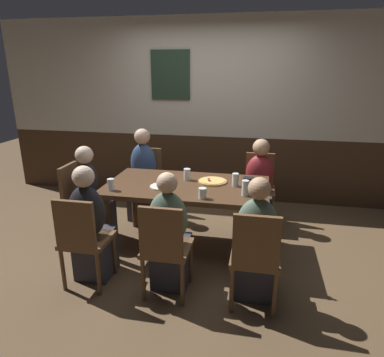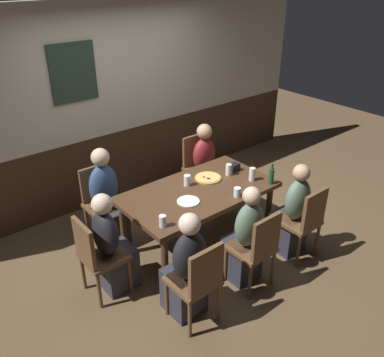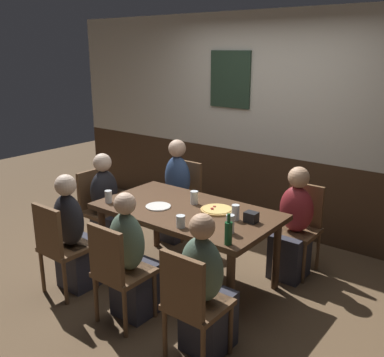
# 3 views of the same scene
# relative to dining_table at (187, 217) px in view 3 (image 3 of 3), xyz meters

# --- Properties ---
(ground_plane) EXTENTS (12.00, 12.00, 0.00)m
(ground_plane) POSITION_rel_dining_table_xyz_m (0.00, 0.00, -0.66)
(ground_plane) COLOR brown
(wall_back) EXTENTS (6.40, 0.13, 2.60)m
(wall_back) POSITION_rel_dining_table_xyz_m (-0.00, 1.65, 0.64)
(wall_back) COLOR #3D2819
(wall_back) RESTS_ON ground_plane
(dining_table) EXTENTS (1.70, 0.94, 0.74)m
(dining_table) POSITION_rel_dining_table_xyz_m (0.00, 0.00, 0.00)
(dining_table) COLOR #472D1C
(dining_table) RESTS_ON ground_plane
(chair_right_near) EXTENTS (0.40, 0.40, 0.88)m
(chair_right_near) POSITION_rel_dining_table_xyz_m (0.75, -0.89, -0.17)
(chair_right_near) COLOR brown
(chair_right_near) RESTS_ON ground_plane
(chair_left_near) EXTENTS (0.40, 0.40, 0.88)m
(chair_left_near) POSITION_rel_dining_table_xyz_m (-0.75, -0.89, -0.17)
(chair_left_near) COLOR brown
(chair_left_near) RESTS_ON ground_plane
(chair_right_far) EXTENTS (0.40, 0.40, 0.88)m
(chair_right_far) POSITION_rel_dining_table_xyz_m (0.75, 0.89, -0.17)
(chair_right_far) COLOR brown
(chair_right_far) RESTS_ON ground_plane
(chair_head_west) EXTENTS (0.40, 0.40, 0.88)m
(chair_head_west) POSITION_rel_dining_table_xyz_m (-1.27, 0.00, -0.17)
(chair_head_west) COLOR brown
(chair_head_west) RESTS_ON ground_plane
(chair_mid_near) EXTENTS (0.40, 0.40, 0.88)m
(chair_mid_near) POSITION_rel_dining_table_xyz_m (0.00, -0.89, -0.17)
(chair_mid_near) COLOR brown
(chair_mid_near) RESTS_ON ground_plane
(chair_left_far) EXTENTS (0.40, 0.40, 0.88)m
(chair_left_far) POSITION_rel_dining_table_xyz_m (-0.75, 0.89, -0.17)
(chair_left_far) COLOR brown
(chair_left_far) RESTS_ON ground_plane
(person_right_near) EXTENTS (0.34, 0.37, 1.11)m
(person_right_near) POSITION_rel_dining_table_xyz_m (0.75, -0.72, -0.20)
(person_right_near) COLOR #2D2D38
(person_right_near) RESTS_ON ground_plane
(person_left_near) EXTENTS (0.34, 0.37, 1.12)m
(person_left_near) POSITION_rel_dining_table_xyz_m (-0.75, -0.72, -0.19)
(person_left_near) COLOR #2D2D38
(person_left_near) RESTS_ON ground_plane
(person_right_far) EXTENTS (0.34, 0.37, 1.11)m
(person_right_far) POSITION_rel_dining_table_xyz_m (0.75, 0.72, -0.19)
(person_right_far) COLOR #2D2D38
(person_right_far) RESTS_ON ground_plane
(person_head_west) EXTENTS (0.37, 0.34, 1.10)m
(person_head_west) POSITION_rel_dining_table_xyz_m (-1.10, 0.00, -0.20)
(person_head_west) COLOR #2D2D38
(person_head_west) RESTS_ON ground_plane
(person_mid_near) EXTENTS (0.34, 0.37, 1.10)m
(person_mid_near) POSITION_rel_dining_table_xyz_m (0.00, -0.72, -0.20)
(person_mid_near) COLOR #2D2D38
(person_mid_near) RESTS_ON ground_plane
(person_left_far) EXTENTS (0.34, 0.37, 1.18)m
(person_left_far) POSITION_rel_dining_table_xyz_m (-0.75, 0.73, -0.16)
(person_left_far) COLOR #2D2D38
(person_left_far) RESTS_ON ground_plane
(pizza) EXTENTS (0.31, 0.31, 0.03)m
(pizza) POSITION_rel_dining_table_xyz_m (0.25, 0.13, 0.09)
(pizza) COLOR tan
(pizza) RESTS_ON dining_table
(beer_glass_tall) EXTENTS (0.07, 0.07, 0.14)m
(beer_glass_tall) POSITION_rel_dining_table_xyz_m (0.50, 0.05, 0.14)
(beer_glass_tall) COLOR silver
(beer_glass_tall) RESTS_ON dining_table
(highball_clear) EXTENTS (0.08, 0.08, 0.13)m
(highball_clear) POSITION_rel_dining_table_xyz_m (-0.03, 0.16, 0.13)
(highball_clear) COLOR silver
(highball_clear) RESTS_ON dining_table
(tumbler_water) EXTENTS (0.07, 0.07, 0.15)m
(tumbler_water) POSITION_rel_dining_table_xyz_m (0.62, -0.21, 0.15)
(tumbler_water) COLOR silver
(tumbler_water) RESTS_ON dining_table
(pint_glass_pale) EXTENTS (0.07, 0.07, 0.12)m
(pint_glass_pale) POSITION_rel_dining_table_xyz_m (-0.71, -0.32, 0.13)
(pint_glass_pale) COLOR silver
(pint_glass_pale) RESTS_ON dining_table
(beer_glass_half) EXTENTS (0.08, 0.08, 0.10)m
(beer_glass_half) POSITION_rel_dining_table_xyz_m (0.23, -0.37, 0.12)
(beer_glass_half) COLOR silver
(beer_glass_half) RESTS_ON dining_table
(beer_bottle_green) EXTENTS (0.06, 0.06, 0.25)m
(beer_bottle_green) POSITION_rel_dining_table_xyz_m (0.73, -0.40, 0.18)
(beer_bottle_green) COLOR #194723
(beer_bottle_green) RESTS_ON dining_table
(plate_white_large) EXTENTS (0.24, 0.24, 0.01)m
(plate_white_large) POSITION_rel_dining_table_xyz_m (-0.24, -0.12, 0.08)
(plate_white_large) COLOR white
(plate_white_large) RESTS_ON dining_table
(condiment_caddy) EXTENTS (0.11, 0.09, 0.09)m
(condiment_caddy) POSITION_rel_dining_table_xyz_m (0.64, 0.09, 0.12)
(condiment_caddy) COLOR black
(condiment_caddy) RESTS_ON dining_table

